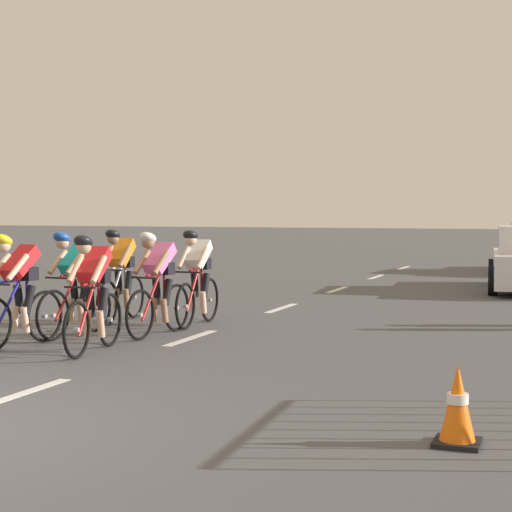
% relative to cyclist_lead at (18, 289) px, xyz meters
% --- Properties ---
extents(lane_markings_centre, '(0.14, 25.60, 0.01)m').
position_rel_cyclist_lead_xyz_m(lane_markings_centre, '(1.82, 5.56, -0.78)').
color(lane_markings_centre, white).
rests_on(lane_markings_centre, ground).
extents(cyclist_lead, '(0.46, 1.72, 1.56)m').
position_rel_cyclist_lead_xyz_m(cyclist_lead, '(0.00, 0.00, 0.00)').
color(cyclist_lead, black).
rests_on(cyclist_lead, ground).
extents(cyclist_second, '(0.45, 1.72, 1.56)m').
position_rel_cyclist_lead_xyz_m(cyclist_second, '(1.17, -0.02, 0.00)').
color(cyclist_second, black).
rests_on(cyclist_second, ground).
extents(cyclist_third, '(0.45, 1.72, 1.56)m').
position_rel_cyclist_lead_xyz_m(cyclist_third, '(0.15, 1.13, 0.00)').
color(cyclist_third, black).
rests_on(cyclist_third, ground).
extents(cyclist_fourth, '(0.44, 1.72, 1.56)m').
position_rel_cyclist_lead_xyz_m(cyclist_fourth, '(1.27, 1.60, 0.00)').
color(cyclist_fourth, black).
rests_on(cyclist_fourth, ground).
extents(cyclist_fifth, '(0.43, 1.72, 1.56)m').
position_rel_cyclist_lead_xyz_m(cyclist_fifth, '(-0.03, 2.78, 0.00)').
color(cyclist_fifth, black).
rests_on(cyclist_fifth, ground).
extents(cyclist_sixth, '(0.42, 1.72, 1.56)m').
position_rel_cyclist_lead_xyz_m(cyclist_sixth, '(1.35, 2.81, 0.00)').
color(cyclist_sixth, black).
rests_on(cyclist_sixth, ground).
extents(traffic_cone_near, '(0.36, 0.36, 0.64)m').
position_rel_cyclist_lead_xyz_m(traffic_cone_near, '(6.15, -2.79, -0.48)').
color(traffic_cone_near, black).
rests_on(traffic_cone_near, ground).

